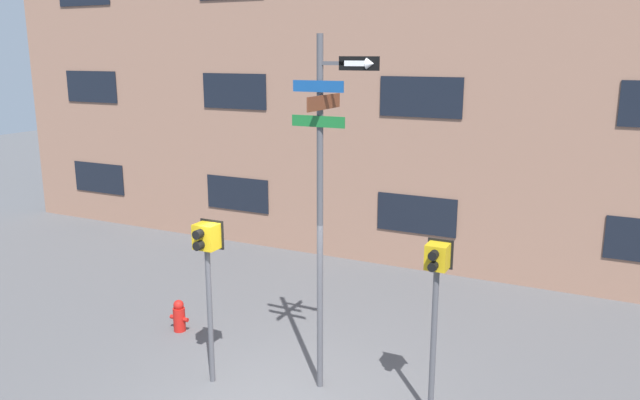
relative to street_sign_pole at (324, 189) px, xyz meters
name	(u,v)px	position (x,y,z in m)	size (l,w,h in m)	color
street_sign_pole	(324,189)	(0.00, 0.00, 0.00)	(1.24, 0.98, 5.11)	#4C4C51
pedestrian_signal_left	(207,257)	(-1.59, -0.59, -1.05)	(0.39, 0.40, 2.50)	#4C4C51
pedestrian_signal_right	(436,285)	(1.65, -0.05, -1.10)	(0.34, 0.40, 2.50)	#4C4C51
fire_hydrant	(179,316)	(-3.16, 0.61, -2.74)	(0.38, 0.22, 0.58)	red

